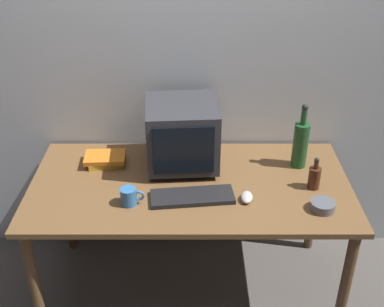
% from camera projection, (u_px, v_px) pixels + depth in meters
% --- Properties ---
extents(ground_plane, '(6.00, 6.00, 0.00)m').
position_uv_depth(ground_plane, '(192.00, 286.00, 3.00)').
color(ground_plane, '#56514C').
extents(back_wall, '(4.00, 0.08, 2.50)m').
position_uv_depth(back_wall, '(192.00, 62.00, 2.78)').
color(back_wall, silver).
rests_on(back_wall, ground).
extents(desk, '(1.69, 0.85, 0.76)m').
position_uv_depth(desk, '(192.00, 195.00, 2.66)').
color(desk, brown).
rests_on(desk, ground).
extents(crt_monitor, '(0.40, 0.41, 0.37)m').
position_uv_depth(crt_monitor, '(184.00, 134.00, 2.68)').
color(crt_monitor, '#333338').
rests_on(crt_monitor, desk).
extents(keyboard, '(0.43, 0.20, 0.02)m').
position_uv_depth(keyboard, '(194.00, 197.00, 2.49)').
color(keyboard, black).
rests_on(keyboard, desk).
extents(computer_mouse, '(0.07, 0.11, 0.04)m').
position_uv_depth(computer_mouse, '(248.00, 197.00, 2.47)').
color(computer_mouse, beige).
rests_on(computer_mouse, desk).
extents(bottle_tall, '(0.08, 0.08, 0.38)m').
position_uv_depth(bottle_tall, '(303.00, 143.00, 2.70)').
color(bottle_tall, '#1E4C23').
rests_on(bottle_tall, desk).
extents(bottle_short, '(0.06, 0.06, 0.18)m').
position_uv_depth(bottle_short, '(316.00, 177.00, 2.54)').
color(bottle_short, '#472314').
rests_on(bottle_short, desk).
extents(book_stack, '(0.23, 0.16, 0.06)m').
position_uv_depth(book_stack, '(107.00, 159.00, 2.77)').
color(book_stack, gold).
rests_on(book_stack, desk).
extents(mug, '(0.12, 0.08, 0.09)m').
position_uv_depth(mug, '(131.00, 196.00, 2.44)').
color(mug, '#3370B2').
rests_on(mug, desk).
extents(cd_spindle, '(0.12, 0.12, 0.04)m').
position_uv_depth(cd_spindle, '(325.00, 206.00, 2.40)').
color(cd_spindle, '#595B66').
rests_on(cd_spindle, desk).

